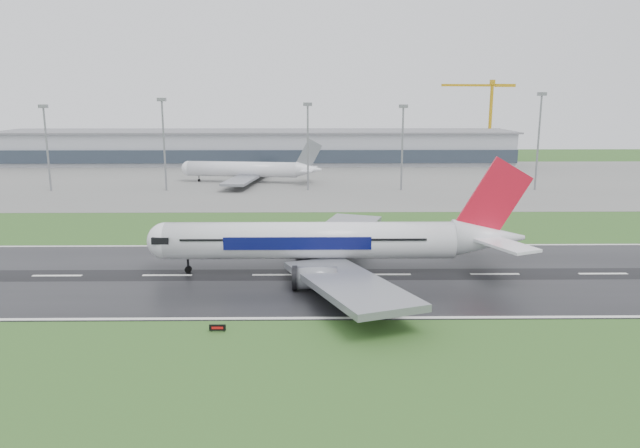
{
  "coord_description": "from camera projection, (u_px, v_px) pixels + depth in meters",
  "views": [
    {
      "loc": [
        26.57,
        -104.87,
        32.16
      ],
      "look_at": [
        28.03,
        12.0,
        7.0
      ],
      "focal_mm": 33.57,
      "sensor_mm": 36.0,
      "label": 1
    }
  ],
  "objects": [
    {
      "name": "floodmast_2",
      "position": [
        164.0,
        147.0,
        203.23
      ],
      "size": [
        0.64,
        0.64,
        30.24
      ],
      "primitive_type": "cylinder",
      "color": "gray",
      "rests_on": "ground"
    },
    {
      "name": "tower_crane",
      "position": [
        490.0,
        120.0,
        301.65
      ],
      "size": [
        39.7,
        11.66,
        40.16
      ],
      "primitive_type": null,
      "rotation": [
        0.0,
        0.0,
        0.24
      ],
      "color": "#BF8E11",
      "rests_on": "ground"
    },
    {
      "name": "runway_sign",
      "position": [
        217.0,
        328.0,
        83.06
      ],
      "size": [
        2.31,
        0.72,
        1.04
      ],
      "primitive_type": null,
      "rotation": [
        0.0,
        0.0,
        -0.2
      ],
      "color": "black",
      "rests_on": "ground"
    },
    {
      "name": "floodmast_1",
      "position": [
        47.0,
        150.0,
        202.98
      ],
      "size": [
        0.64,
        0.64,
        28.03
      ],
      "primitive_type": "cylinder",
      "color": "gray",
      "rests_on": "ground"
    },
    {
      "name": "floodmast_3",
      "position": [
        308.0,
        149.0,
        203.99
      ],
      "size": [
        0.64,
        0.64,
        28.68
      ],
      "primitive_type": "cylinder",
      "color": "gray",
      "rests_on": "ground"
    },
    {
      "name": "runway",
      "position": [
        167.0,
        275.0,
        108.94
      ],
      "size": [
        400.0,
        45.0,
        0.1
      ],
      "primitive_type": "cube",
      "color": "black",
      "rests_on": "ground"
    },
    {
      "name": "ground",
      "position": [
        167.0,
        276.0,
        108.96
      ],
      "size": [
        520.0,
        520.0,
        0.0
      ],
      "primitive_type": "plane",
      "color": "#2A521E",
      "rests_on": "ground"
    },
    {
      "name": "floodmast_5",
      "position": [
        538.0,
        144.0,
        204.6
      ],
      "size": [
        0.64,
        0.64,
        32.07
      ],
      "primitive_type": "cylinder",
      "color": "gray",
      "rests_on": "ground"
    },
    {
      "name": "terminal",
      "position": [
        258.0,
        148.0,
        288.22
      ],
      "size": [
        240.0,
        36.0,
        15.0
      ],
      "primitive_type": "cube",
      "color": "#94979F",
      "rests_on": "ground"
    },
    {
      "name": "floodmast_4",
      "position": [
        402.0,
        150.0,
        204.46
      ],
      "size": [
        0.64,
        0.64,
        28.01
      ],
      "primitive_type": "cylinder",
      "color": "gray",
      "rests_on": "ground"
    },
    {
      "name": "main_airliner",
      "position": [
        337.0,
        218.0,
        108.78
      ],
      "size": [
        69.19,
        65.9,
        20.43
      ],
      "primitive_type": null,
      "rotation": [
        0.0,
        0.0,
        -0.0
      ],
      "color": "white",
      "rests_on": "runway"
    },
    {
      "name": "apron",
      "position": [
        244.0,
        180.0,
        231.14
      ],
      "size": [
        400.0,
        130.0,
        0.08
      ],
      "primitive_type": "cube",
      "color": "slate",
      "rests_on": "ground"
    },
    {
      "name": "parked_airliner",
      "position": [
        248.0,
        161.0,
        223.6
      ],
      "size": [
        61.24,
        58.03,
        16.02
      ],
      "primitive_type": null,
      "rotation": [
        0.0,
        0.0,
        -0.14
      ],
      "color": "silver",
      "rests_on": "apron"
    }
  ]
}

